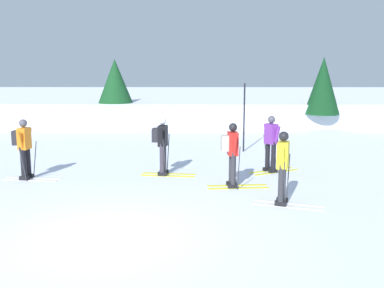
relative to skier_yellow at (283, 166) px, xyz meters
name	(u,v)px	position (x,y,z in m)	size (l,w,h in m)	color
ground_plane	(105,238)	(-3.69, -2.01, -0.92)	(120.00, 120.00, 0.00)	silver
far_snow_ridge	(167,109)	(-3.69, 16.46, -0.29)	(80.00, 8.29, 1.24)	silver
skier_yellow	(283,166)	(0.00, 0.00, 0.00)	(1.64, 0.96, 1.71)	silver
skier_black	(162,143)	(-2.96, 2.78, 0.04)	(1.63, 1.00, 1.71)	gold
skier_red	(232,152)	(-1.05, 1.47, 0.04)	(1.63, 1.00, 1.71)	gold
skier_purple	(271,142)	(0.27, 3.17, 0.00)	(1.58, 1.09, 1.71)	gold
skier_orange	(24,146)	(-6.79, 2.25, 0.04)	(1.63, 1.00, 1.71)	silver
trail_marker_pole	(244,118)	(-0.20, 6.42, 0.36)	(0.06, 0.06, 2.54)	black
conifer_far_left	(115,85)	(-6.24, 13.51, 1.29)	(2.09, 2.09, 3.54)	#513823
conifer_far_right	(323,86)	(4.40, 12.47, 1.27)	(1.77, 1.77, 3.62)	#513823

